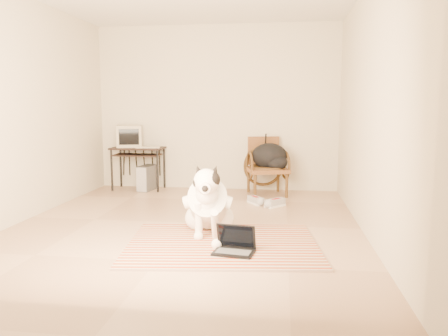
% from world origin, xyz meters
% --- Properties ---
extents(floor, '(4.50, 4.50, 0.00)m').
position_xyz_m(floor, '(0.00, 0.00, 0.00)').
color(floor, tan).
rests_on(floor, ground).
extents(wall_back, '(4.50, 0.00, 4.50)m').
position_xyz_m(wall_back, '(0.00, 2.25, 1.35)').
color(wall_back, beige).
rests_on(wall_back, floor).
extents(wall_front, '(4.50, 0.00, 4.50)m').
position_xyz_m(wall_front, '(0.00, -2.25, 1.35)').
color(wall_front, beige).
rests_on(wall_front, floor).
extents(wall_left, '(0.00, 4.50, 4.50)m').
position_xyz_m(wall_left, '(-2.00, 0.00, 1.35)').
color(wall_left, beige).
rests_on(wall_left, floor).
extents(wall_right, '(0.00, 4.50, 4.50)m').
position_xyz_m(wall_right, '(2.00, 0.00, 1.35)').
color(wall_right, beige).
rests_on(wall_right, floor).
extents(rug, '(2.03, 1.65, 0.02)m').
position_xyz_m(rug, '(0.52, -0.79, 0.01)').
color(rug, '#B22407').
rests_on(rug, floor).
extents(dog, '(0.54, 1.11, 0.82)m').
position_xyz_m(dog, '(0.33, -0.46, 0.33)').
color(dog, white).
rests_on(dog, rug).
extents(laptop, '(0.40, 0.32, 0.26)m').
position_xyz_m(laptop, '(0.67, -1.05, 0.09)').
color(laptop, black).
rests_on(laptop, rug).
extents(computer_desk, '(0.85, 0.48, 0.71)m').
position_xyz_m(computer_desk, '(-1.28, 1.97, 0.61)').
color(computer_desk, black).
rests_on(computer_desk, floor).
extents(crt_monitor, '(0.50, 0.49, 0.36)m').
position_xyz_m(crt_monitor, '(-1.43, 2.03, 0.89)').
color(crt_monitor, tan).
rests_on(crt_monitor, computer_desk).
extents(desk_keyboard, '(0.41, 0.20, 0.03)m').
position_xyz_m(desk_keyboard, '(-1.07, 1.89, 0.72)').
color(desk_keyboard, tan).
rests_on(desk_keyboard, computer_desk).
extents(pc_tower, '(0.24, 0.46, 0.41)m').
position_xyz_m(pc_tower, '(-1.12, 1.94, 0.20)').
color(pc_tower, '#4A4A4C').
rests_on(pc_tower, floor).
extents(rattan_chair, '(0.73, 0.72, 0.90)m').
position_xyz_m(rattan_chair, '(0.85, 1.84, 0.45)').
color(rattan_chair, brown).
rests_on(rattan_chair, floor).
extents(backpack, '(0.56, 0.47, 0.41)m').
position_xyz_m(backpack, '(0.92, 1.77, 0.60)').
color(backpack, black).
rests_on(backpack, rattan_chair).
extents(sneaker_left, '(0.27, 0.31, 0.10)m').
position_xyz_m(sneaker_left, '(0.73, 1.13, 0.05)').
color(sneaker_left, white).
rests_on(sneaker_left, floor).
extents(sneaker_right, '(0.30, 0.32, 0.11)m').
position_xyz_m(sneaker_right, '(1.01, 1.00, 0.05)').
color(sneaker_right, white).
rests_on(sneaker_right, floor).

